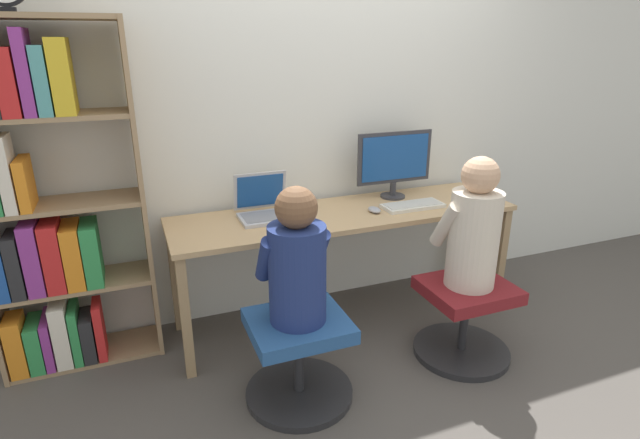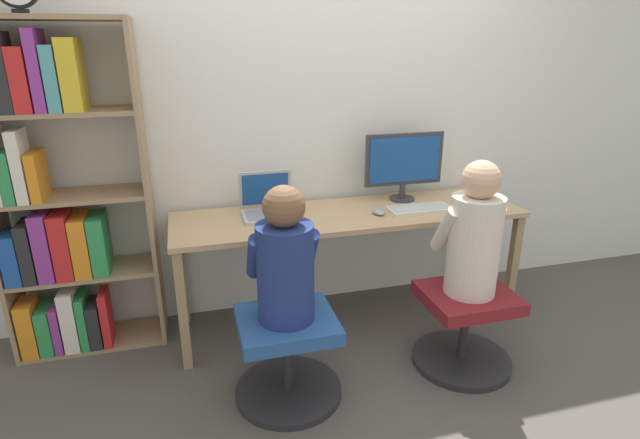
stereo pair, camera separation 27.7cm
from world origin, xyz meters
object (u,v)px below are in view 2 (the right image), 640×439
at_px(laptop, 268,206).
at_px(bookshelf, 55,204).
at_px(keyboard, 419,209).
at_px(desktop_monitor, 404,164).
at_px(office_chair_right, 288,354).
at_px(person_at_laptop, 285,261).
at_px(person_at_monitor, 474,235).
at_px(office_chair_left, 465,325).

relative_size(laptop, bookshelf, 0.17).
height_order(keyboard, bookshelf, bookshelf).
height_order(desktop_monitor, office_chair_right, desktop_monitor).
bearing_deg(office_chair_right, desktop_monitor, 39.48).
relative_size(office_chair_right, bookshelf, 0.30).
distance_m(keyboard, bookshelf, 2.05).
relative_size(office_chair_right, person_at_laptop, 0.82).
xyz_separation_m(desktop_monitor, bookshelf, (-2.02, -0.02, -0.08)).
height_order(office_chair_right, person_at_monitor, person_at_monitor).
bearing_deg(office_chair_right, bookshelf, 145.75).
bearing_deg(bookshelf, office_chair_left, -19.68).
xyz_separation_m(laptop, office_chair_right, (-0.04, -0.70, -0.54)).
distance_m(person_at_monitor, person_at_laptop, 0.99).
height_order(office_chair_left, person_at_monitor, person_at_monitor).
height_order(office_chair_left, office_chair_right, same).
height_order(person_at_monitor, person_at_laptop, person_at_monitor).
bearing_deg(office_chair_right, person_at_laptop, 90.00).
bearing_deg(person_at_laptop, laptop, 86.41).
distance_m(laptop, person_at_laptop, 0.70).
relative_size(keyboard, office_chair_right, 0.71).
bearing_deg(laptop, office_chair_right, -93.56).
bearing_deg(office_chair_right, keyboard, 29.56).
xyz_separation_m(office_chair_right, person_at_monitor, (0.98, 0.01, 0.53)).
xyz_separation_m(office_chair_left, office_chair_right, (-0.98, -0.00, 0.00)).
bearing_deg(office_chair_left, desktop_monitor, 94.23).
relative_size(desktop_monitor, person_at_monitor, 0.73).
distance_m(person_at_laptop, bookshelf, 1.33).
xyz_separation_m(person_at_laptop, bookshelf, (-1.09, 0.74, 0.14)).
height_order(office_chair_right, person_at_laptop, person_at_laptop).
bearing_deg(person_at_laptop, desktop_monitor, 39.31).
bearing_deg(keyboard, office_chair_right, -150.44).
distance_m(keyboard, person_at_laptop, 1.08).
relative_size(keyboard, bookshelf, 0.21).
bearing_deg(bookshelf, person_at_monitor, -19.55).
bearing_deg(desktop_monitor, office_chair_right, -140.52).
relative_size(desktop_monitor, person_at_laptop, 0.79).
bearing_deg(laptop, person_at_monitor, -36.46).
xyz_separation_m(desktop_monitor, keyboard, (0.01, -0.23, -0.23)).
bearing_deg(desktop_monitor, person_at_monitor, -85.75).
xyz_separation_m(keyboard, office_chair_right, (-0.94, -0.53, -0.50)).
distance_m(laptop, office_chair_left, 1.29).
height_order(desktop_monitor, laptop, desktop_monitor).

